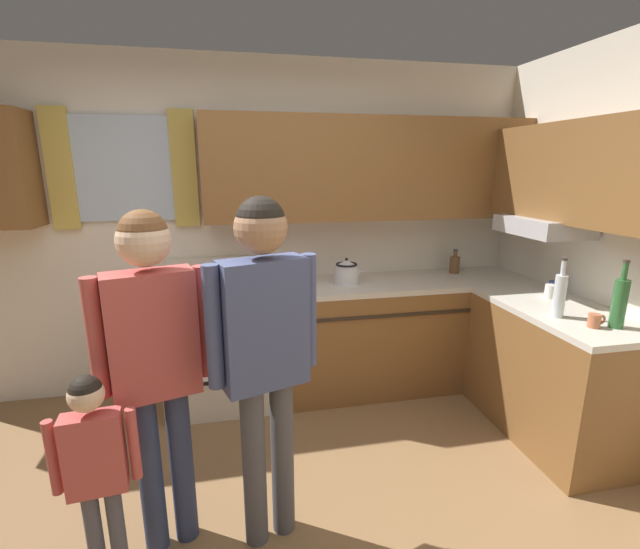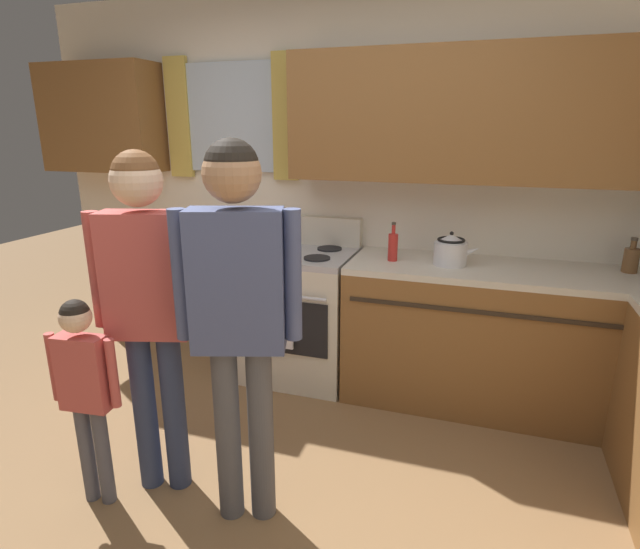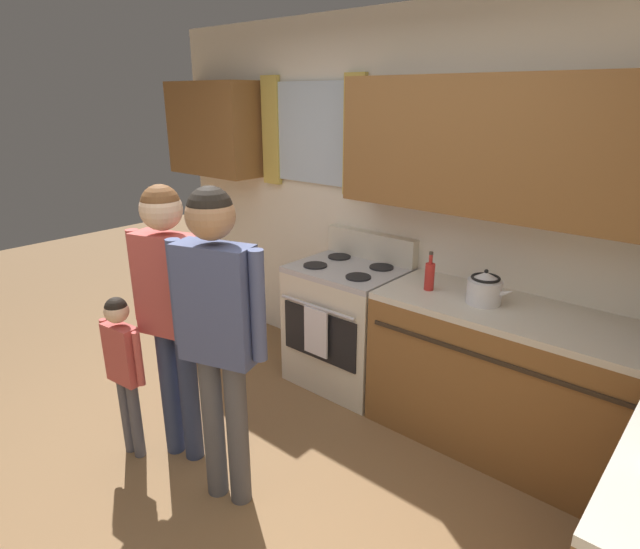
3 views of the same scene
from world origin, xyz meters
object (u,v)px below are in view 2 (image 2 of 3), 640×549
object	(u,v)px
bottle_squat_brown	(631,259)
adult_holding_child	(147,288)
stove_oven	(298,312)
adult_in_plaid	(238,296)
bottle_sauce_red	(393,246)
small_child	(84,380)
stovetop_kettle	(451,249)

from	to	relation	value
bottle_squat_brown	adult_holding_child	xyz separation A→B (m)	(-2.22, -1.45, 0.04)
stove_oven	adult_in_plaid	distance (m)	1.51
adult_holding_child	bottle_sauce_red	bearing A→B (deg)	55.99
adult_in_plaid	small_child	world-z (taller)	adult_in_plaid
stovetop_kettle	adult_in_plaid	distance (m)	1.54
bottle_squat_brown	adult_in_plaid	distance (m)	2.30
adult_holding_child	adult_in_plaid	world-z (taller)	adult_in_plaid
stovetop_kettle	small_child	xyz separation A→B (m)	(-1.45, -1.49, -0.36)
stovetop_kettle	bottle_squat_brown	bearing A→B (deg)	8.80
bottle_squat_brown	adult_holding_child	size ratio (longest dim) A/B	0.13
stove_oven	bottle_squat_brown	bearing A→B (deg)	3.93
bottle_sauce_red	adult_holding_child	xyz separation A→B (m)	(-0.87, -1.28, 0.03)
stove_oven	bottle_squat_brown	world-z (taller)	bottle_squat_brown
bottle_sauce_red	adult_in_plaid	distance (m)	1.39
adult_holding_child	adult_in_plaid	distance (m)	0.48
bottle_sauce_red	bottle_squat_brown	size ratio (longest dim) A/B	1.20
small_child	bottle_sauce_red	bearing A→B (deg)	53.52
adult_holding_child	small_child	xyz separation A→B (m)	(-0.23, -0.20, -0.39)
stove_oven	bottle_squat_brown	xyz separation A→B (m)	(2.01, 0.14, 0.51)
bottle_squat_brown	stove_oven	bearing A→B (deg)	-176.07
stove_oven	adult_holding_child	xyz separation A→B (m)	(-0.21, -1.31, 0.55)
bottle_sauce_red	adult_in_plaid	size ratio (longest dim) A/B	0.15
adult_holding_child	stovetop_kettle	bearing A→B (deg)	46.83
bottle_squat_brown	adult_holding_child	world-z (taller)	adult_holding_child
stovetop_kettle	adult_holding_child	distance (m)	1.78
adult_holding_child	small_child	size ratio (longest dim) A/B	1.61
stovetop_kettle	adult_holding_child	size ratio (longest dim) A/B	0.17
stove_oven	bottle_sauce_red	xyz separation A→B (m)	(0.66, -0.03, 0.53)
bottle_squat_brown	adult_holding_child	distance (m)	2.65
adult_holding_child	adult_in_plaid	bearing A→B (deg)	-6.31
stovetop_kettle	adult_holding_child	bearing A→B (deg)	-133.17
bottle_squat_brown	adult_holding_child	bearing A→B (deg)	-146.79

